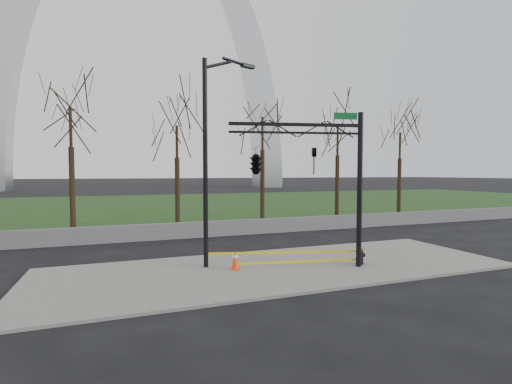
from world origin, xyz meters
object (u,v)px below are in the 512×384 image
object	(u,v)px
fire_hydrant	(360,255)
traffic_signal_mast	(276,161)
traffic_cone	(235,260)
street_light	(210,147)

from	to	relation	value
fire_hydrant	traffic_signal_mast	bearing A→B (deg)	155.81
traffic_cone	traffic_signal_mast	size ratio (longest dim) A/B	0.11
fire_hydrant	traffic_cone	world-z (taller)	fire_hydrant
traffic_cone	street_light	distance (m)	4.39
street_light	fire_hydrant	bearing A→B (deg)	-34.34
traffic_signal_mast	street_light	bearing A→B (deg)	161.88
fire_hydrant	traffic_signal_mast	distance (m)	5.05
street_light	traffic_signal_mast	xyz separation A→B (m)	(2.17, -1.32, -0.55)
street_light	traffic_signal_mast	distance (m)	2.60
fire_hydrant	street_light	distance (m)	7.24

